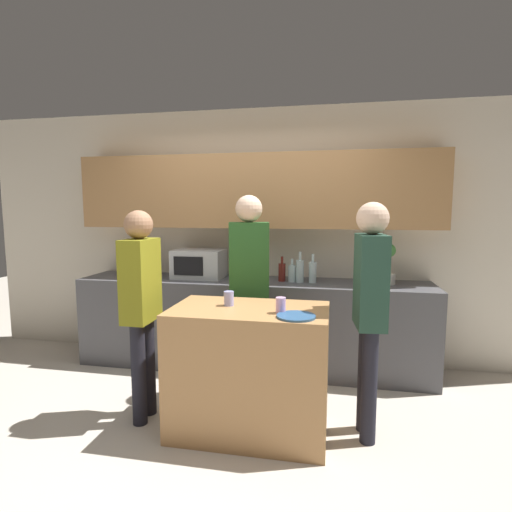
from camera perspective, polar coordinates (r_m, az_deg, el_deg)
name	(u,v)px	position (r m, az deg, el deg)	size (l,w,h in m)	color
ground_plane	(212,442)	(3.15, -6.27, -24.86)	(14.00, 14.00, 0.00)	beige
back_wall	(257,219)	(4.29, 0.07, 5.30)	(6.40, 0.40, 2.70)	beige
back_counter	(252,324)	(4.20, -0.64, -9.67)	(3.60, 0.62, 0.92)	#4C4C51
kitchen_island	(250,370)	(3.06, -0.93, -15.94)	(1.14, 0.66, 0.93)	#B27F4C
microwave	(199,264)	(4.28, -8.13, -1.09)	(0.52, 0.39, 0.30)	#B7BABC
toaster	(143,267)	(4.54, -15.81, -1.58)	(0.26, 0.16, 0.18)	black
potted_plant	(388,264)	(4.07, 18.40, -1.09)	(0.14, 0.14, 0.40)	silver
bottle_0	(282,272)	(4.04, 3.73, -2.25)	(0.07, 0.07, 0.25)	maroon
bottle_1	(292,273)	(4.01, 5.16, -2.45)	(0.08, 0.08, 0.23)	silver
bottle_2	(300,271)	(3.99, 6.30, -2.09)	(0.08, 0.08, 0.31)	silver
bottle_3	(313,272)	(4.00, 8.10, -2.22)	(0.08, 0.08, 0.28)	silver
plate_on_island	(296,316)	(2.68, 5.74, -8.56)	(0.26, 0.26, 0.01)	#2D5684
cup_0	(229,298)	(2.98, -3.90, -6.07)	(0.07, 0.07, 0.11)	#9E9FDD
cup_1	(281,305)	(2.77, 3.55, -7.04)	(0.07, 0.07, 0.11)	#D9A8D9
person_left	(249,277)	(3.48, -1.00, -2.96)	(0.37, 0.26, 1.76)	black
person_center	(370,300)	(2.92, 15.96, -6.06)	(0.22, 0.36, 1.70)	black
person_right	(141,298)	(3.19, -16.10, -5.75)	(0.22, 0.34, 1.64)	black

